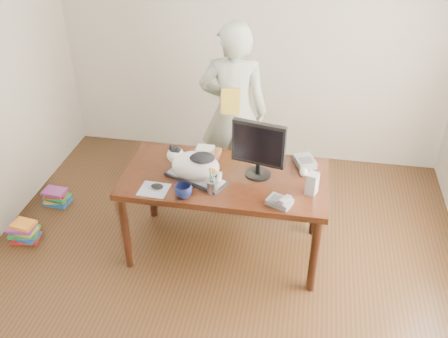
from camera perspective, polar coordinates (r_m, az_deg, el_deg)
room at (r=3.08m, az=-1.81°, el=2.27°), size 4.50×4.50×4.50m
desk at (r=4.05m, az=0.32°, el=-1.95°), size 1.60×0.80×0.75m
keyboard at (r=3.86m, az=-3.22°, el=-1.04°), size 0.52×0.37×0.03m
cat at (r=3.80m, az=-3.48°, el=0.56°), size 0.47×0.36×0.27m
monitor at (r=3.77m, az=3.97°, el=2.53°), size 0.42×0.24×0.47m
pen_cup at (r=3.70m, az=-1.33°, el=-1.85°), size 0.11×0.11×0.21m
mousepad at (r=3.79m, az=-8.01°, el=-2.34°), size 0.22×0.20×0.00m
mouse at (r=3.79m, az=-7.66°, el=-1.96°), size 0.10×0.07×0.04m
coffee_mug at (r=3.66m, az=-4.65°, el=-2.54°), size 0.18×0.18×0.10m
phone at (r=3.61m, az=6.42°, el=-3.70°), size 0.21×0.18×0.08m
speaker at (r=3.73m, az=10.04°, el=-1.66°), size 0.10×0.11×0.17m
baseball at (r=3.94m, az=9.12°, el=-0.34°), size 0.07×0.07×0.07m
book_stack at (r=4.13m, az=-2.00°, el=1.86°), size 0.24×0.19×0.08m
calculator at (r=4.09m, az=9.23°, el=0.87°), size 0.21×0.23×0.06m
person at (r=4.62m, az=1.09°, el=6.48°), size 0.66×0.46×1.72m
held_book at (r=4.38m, az=0.76°, el=7.72°), size 0.17×0.11×0.23m
book_pile_a at (r=4.73m, az=-21.86°, el=-6.67°), size 0.27×0.22×0.18m
book_pile_b at (r=5.09m, az=-18.61°, el=-3.03°), size 0.26×0.20×0.15m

